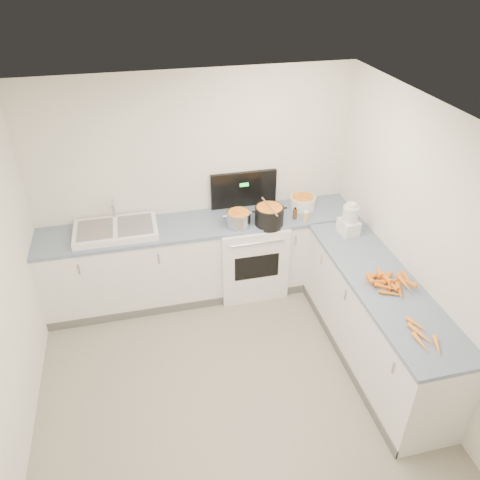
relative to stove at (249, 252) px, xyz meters
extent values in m
cube|color=white|center=(-0.55, 0.01, -0.02)|extent=(3.50, 0.60, 0.90)
cube|color=slate|center=(-0.55, 0.01, 0.45)|extent=(3.50, 0.62, 0.04)
cube|color=white|center=(0.90, -1.39, -0.02)|extent=(0.60, 2.20, 0.90)
cube|color=slate|center=(0.90, -1.39, 0.45)|extent=(0.62, 2.20, 0.04)
cube|color=white|center=(0.00, -0.01, -0.02)|extent=(0.76, 0.65, 0.90)
cube|color=black|center=(0.00, 0.29, 0.68)|extent=(0.76, 0.05, 0.42)
cube|color=white|center=(-1.45, 0.01, 0.50)|extent=(0.86, 0.52, 0.07)
cube|color=slate|center=(-1.65, 0.01, 0.54)|extent=(0.36, 0.42, 0.01)
cube|color=slate|center=(-1.25, 0.01, 0.54)|extent=(0.36, 0.42, 0.01)
cylinder|color=silver|center=(-1.45, 0.23, 0.66)|extent=(0.03, 0.03, 0.24)
cylinder|color=silver|center=(-0.16, -0.14, 0.54)|extent=(0.28, 0.28, 0.19)
cylinder|color=black|center=(0.17, -0.17, 0.56)|extent=(0.41, 0.41, 0.22)
cylinder|color=#AD7A47|center=(0.17, -0.17, 0.68)|extent=(0.06, 0.43, 0.02)
cylinder|color=white|center=(0.65, 0.09, 0.53)|extent=(0.38, 0.38, 0.14)
cylinder|color=#593319|center=(0.48, -0.14, 0.53)|extent=(0.05, 0.05, 0.12)
cylinder|color=#E5B266|center=(0.58, -0.21, 0.52)|extent=(0.06, 0.06, 0.10)
cube|color=white|center=(0.92, -0.55, 0.54)|extent=(0.20, 0.23, 0.15)
cylinder|color=silver|center=(0.92, -0.55, 0.70)|extent=(0.16, 0.16, 0.16)
cylinder|color=white|center=(0.92, -0.55, 0.80)|extent=(0.10, 0.10, 0.04)
cone|color=orange|center=(0.92, -1.35, 0.49)|extent=(0.05, 0.22, 0.05)
cone|color=orange|center=(0.88, -1.59, 0.48)|extent=(0.19, 0.12, 0.04)
cone|color=orange|center=(0.95, -1.57, 0.49)|extent=(0.11, 0.20, 0.05)
cone|color=orange|center=(0.93, -1.47, 0.49)|extent=(0.16, 0.15, 0.05)
cone|color=orange|center=(0.92, -1.42, 0.49)|extent=(0.13, 0.20, 0.05)
cone|color=orange|center=(0.93, -1.52, 0.49)|extent=(0.07, 0.17, 0.05)
cone|color=orange|center=(0.79, -1.41, 0.49)|extent=(0.07, 0.19, 0.05)
cone|color=orange|center=(0.86, -1.31, 0.49)|extent=(0.17, 0.07, 0.05)
cone|color=orange|center=(0.84, -1.57, 0.48)|extent=(0.16, 0.11, 0.04)
cone|color=orange|center=(0.93, -1.38, 0.49)|extent=(0.17, 0.15, 0.05)
cone|color=orange|center=(0.81, -1.40, 0.49)|extent=(0.18, 0.10, 0.05)
cone|color=orange|center=(0.93, -1.44, 0.48)|extent=(0.18, 0.05, 0.04)
cone|color=orange|center=(0.84, -1.33, 0.49)|extent=(0.17, 0.11, 0.05)
cone|color=orange|center=(0.89, -1.44, 0.53)|extent=(0.06, 0.17, 0.04)
cone|color=orange|center=(1.08, -1.46, 0.52)|extent=(0.07, 0.17, 0.05)
cone|color=orange|center=(1.04, -1.52, 0.53)|extent=(0.14, 0.19, 0.05)
cone|color=orange|center=(0.91, -1.49, 0.51)|extent=(0.07, 0.17, 0.05)
cone|color=orange|center=(0.76, -1.37, 0.52)|extent=(0.05, 0.17, 0.04)
cone|color=orange|center=(0.84, -1.51, 0.51)|extent=(0.17, 0.14, 0.04)
cone|color=orange|center=(1.01, -1.52, 0.54)|extent=(0.06, 0.21, 0.05)
cone|color=orange|center=(0.88, -1.30, 0.53)|extent=(0.08, 0.18, 0.05)
cone|color=orange|center=(0.88, -1.40, 0.53)|extent=(0.09, 0.19, 0.05)
cone|color=orange|center=(0.90, -2.23, 0.49)|extent=(0.11, 0.18, 0.04)
cone|color=orange|center=(0.79, -2.17, 0.49)|extent=(0.05, 0.20, 0.04)
cone|color=orange|center=(0.85, -2.11, 0.49)|extent=(0.08, 0.19, 0.04)
cone|color=orange|center=(0.83, -2.05, 0.49)|extent=(0.07, 0.17, 0.04)
cone|color=orange|center=(0.87, -1.99, 0.49)|extent=(0.11, 0.20, 0.04)
cube|color=tan|center=(-1.55, -0.08, 0.54)|extent=(0.04, 0.02, 0.00)
cube|color=tan|center=(-1.65, 0.11, 0.54)|extent=(0.04, 0.01, 0.00)
cube|color=tan|center=(-1.60, -0.06, 0.54)|extent=(0.02, 0.04, 0.00)
cube|color=tan|center=(-1.62, -0.02, 0.55)|extent=(0.01, 0.04, 0.00)
cube|color=tan|center=(-1.74, -0.08, 0.55)|extent=(0.03, 0.02, 0.00)
cube|color=tan|center=(-1.74, 0.13, 0.54)|extent=(0.03, 0.05, 0.00)
cube|color=tan|center=(-1.58, 0.00, 0.54)|extent=(0.04, 0.03, 0.00)
cube|color=tan|center=(-1.67, 0.06, 0.54)|extent=(0.04, 0.02, 0.00)
cube|color=tan|center=(-1.73, -0.07, 0.55)|extent=(0.05, 0.02, 0.00)
cube|color=tan|center=(-1.59, 0.08, 0.54)|extent=(0.05, 0.02, 0.00)
cube|color=tan|center=(-1.76, 0.02, 0.54)|extent=(0.03, 0.03, 0.00)
cube|color=tan|center=(-1.74, 0.13, 0.55)|extent=(0.05, 0.02, 0.00)
cube|color=tan|center=(-1.61, -0.06, 0.54)|extent=(0.04, 0.01, 0.00)
cube|color=tan|center=(-1.66, 0.13, 0.54)|extent=(0.03, 0.03, 0.00)
camera|label=1|loc=(-1.14, -4.35, 3.08)|focal=35.00mm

